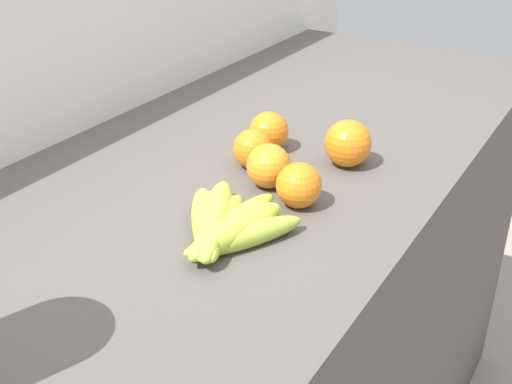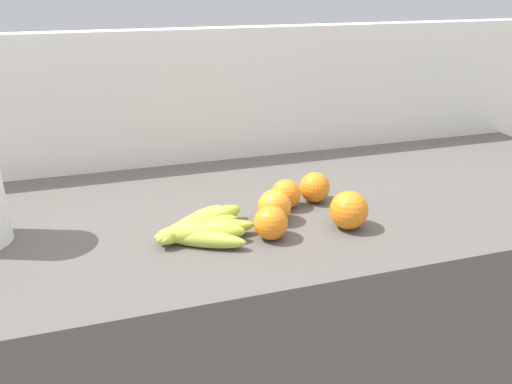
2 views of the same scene
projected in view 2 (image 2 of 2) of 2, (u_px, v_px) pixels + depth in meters
counter at (250, 373)px, 1.32m from camera, size 1.93×0.66×0.95m
wall_back at (217, 248)px, 1.57m from camera, size 2.33×0.06×1.30m
banana_bunch at (200, 229)px, 1.00m from camera, size 0.21×0.19×0.04m
orange_far_right at (271, 223)px, 0.99m from camera, size 0.07×0.07×0.07m
orange_front at (349, 210)px, 1.03m from camera, size 0.08×0.08×0.08m
orange_center at (315, 187)px, 1.16m from camera, size 0.07×0.07×0.07m
orange_back_left at (286, 194)px, 1.13m from camera, size 0.07×0.07×0.07m
orange_right at (275, 206)px, 1.06m from camera, size 0.07×0.07×0.07m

